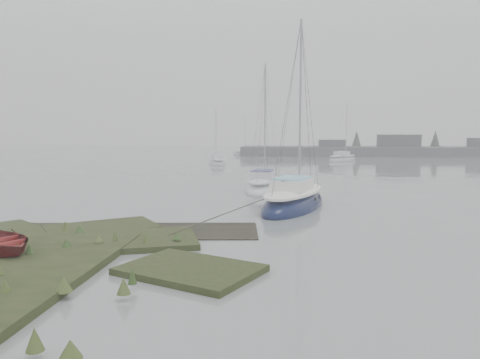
% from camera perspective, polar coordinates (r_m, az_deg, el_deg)
% --- Properties ---
extents(ground, '(160.00, 160.00, 0.00)m').
position_cam_1_polar(ground, '(42.79, 1.62, 0.82)').
color(ground, slate).
rests_on(ground, ground).
extents(far_shoreline, '(60.00, 8.00, 4.15)m').
position_cam_1_polar(far_shoreline, '(78.18, 23.48, 3.26)').
color(far_shoreline, '#4C4F51').
rests_on(far_shoreline, ground).
extents(sailboat_main, '(4.34, 7.49, 10.04)m').
position_cam_1_polar(sailboat_main, '(23.25, 6.58, -2.74)').
color(sailboat_main, black).
rests_on(sailboat_main, ground).
extents(sailboat_white, '(2.49, 6.32, 8.74)m').
position_cam_1_polar(sailboat_white, '(29.86, 2.83, -0.87)').
color(sailboat_white, white).
rests_on(sailboat_white, ground).
extents(sailboat_far_a, '(3.13, 5.31, 7.12)m').
position_cam_1_polar(sailboat_far_a, '(53.72, -2.82, 2.08)').
color(sailboat_far_a, '#B4B7BD').
rests_on(sailboat_far_a, ground).
extents(sailboat_far_b, '(4.98, 5.78, 8.17)m').
position_cam_1_polar(sailboat_far_b, '(60.93, 12.39, 2.43)').
color(sailboat_far_b, '#A6ABB0').
rests_on(sailboat_far_b, ground).
extents(sailboat_far_c, '(5.26, 2.51, 7.12)m').
position_cam_1_polar(sailboat_far_c, '(74.65, 1.03, 3.16)').
color(sailboat_far_c, silver).
rests_on(sailboat_far_c, ground).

